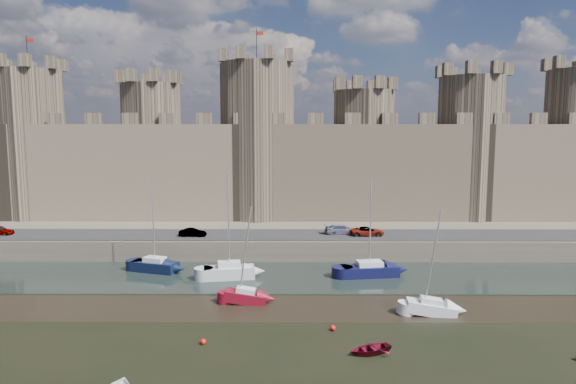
{
  "coord_description": "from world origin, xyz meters",
  "views": [
    {
      "loc": [
        7.07,
        -29.53,
        15.78
      ],
      "look_at": [
        6.77,
        22.0,
        9.47
      ],
      "focal_mm": 32.0,
      "sensor_mm": 36.0,
      "label": 1
    }
  ],
  "objects_px": {
    "car_3": "(367,232)",
    "sailboat_1": "(155,265)",
    "sailboat_3": "(369,269)",
    "sailboat_4": "(246,296)",
    "car_1": "(193,233)",
    "sailboat_5": "(431,307)",
    "sailboat_2": "(229,271)",
    "car_2": "(341,230)"
  },
  "relations": [
    {
      "from": "sailboat_3",
      "to": "sailboat_4",
      "type": "height_order",
      "value": "sailboat_3"
    },
    {
      "from": "car_1",
      "to": "sailboat_2",
      "type": "relative_size",
      "value": 0.29
    },
    {
      "from": "car_1",
      "to": "sailboat_1",
      "type": "xyz_separation_m",
      "value": [
        -2.92,
        -6.97,
        -2.23
      ]
    },
    {
      "from": "sailboat_2",
      "to": "sailboat_3",
      "type": "height_order",
      "value": "sailboat_2"
    },
    {
      "from": "car_2",
      "to": "sailboat_5",
      "type": "distance_m",
      "value": 22.51
    },
    {
      "from": "sailboat_4",
      "to": "sailboat_2",
      "type": "bearing_deg",
      "value": 111.4
    },
    {
      "from": "sailboat_1",
      "to": "car_2",
      "type": "bearing_deg",
      "value": 39.74
    },
    {
      "from": "sailboat_1",
      "to": "sailboat_4",
      "type": "bearing_deg",
      "value": -24.93
    },
    {
      "from": "car_1",
      "to": "sailboat_2",
      "type": "distance_m",
      "value": 11.31
    },
    {
      "from": "car_3",
      "to": "sailboat_1",
      "type": "relative_size",
      "value": 0.4
    },
    {
      "from": "sailboat_5",
      "to": "car_1",
      "type": "bearing_deg",
      "value": 145.27
    },
    {
      "from": "car_3",
      "to": "sailboat_3",
      "type": "distance_m",
      "value": 9.68
    },
    {
      "from": "car_1",
      "to": "sailboat_1",
      "type": "relative_size",
      "value": 0.32
    },
    {
      "from": "car_1",
      "to": "sailboat_4",
      "type": "relative_size",
      "value": 0.37
    },
    {
      "from": "car_3",
      "to": "sailboat_5",
      "type": "bearing_deg",
      "value": -175.73
    },
    {
      "from": "sailboat_1",
      "to": "sailboat_3",
      "type": "xyz_separation_m",
      "value": [
        23.58,
        -1.66,
        -0.01
      ]
    },
    {
      "from": "sailboat_2",
      "to": "sailboat_4",
      "type": "distance_m",
      "value": 7.93
    },
    {
      "from": "car_3",
      "to": "sailboat_4",
      "type": "height_order",
      "value": "sailboat_4"
    },
    {
      "from": "car_1",
      "to": "car_2",
      "type": "relative_size",
      "value": 0.78
    },
    {
      "from": "car_1",
      "to": "car_3",
      "type": "xyz_separation_m",
      "value": [
        21.77,
        0.71,
        0.03
      ]
    },
    {
      "from": "sailboat_1",
      "to": "sailboat_3",
      "type": "relative_size",
      "value": 0.99
    },
    {
      "from": "car_3",
      "to": "sailboat_5",
      "type": "xyz_separation_m",
      "value": [
        2.46,
        -20.61,
        -2.41
      ]
    },
    {
      "from": "car_2",
      "to": "car_3",
      "type": "relative_size",
      "value": 1.02
    },
    {
      "from": "car_1",
      "to": "car_3",
      "type": "height_order",
      "value": "car_3"
    },
    {
      "from": "sailboat_4",
      "to": "car_2",
      "type": "bearing_deg",
      "value": 64.37
    },
    {
      "from": "car_2",
      "to": "sailboat_5",
      "type": "xyz_separation_m",
      "value": [
        5.61,
        -21.66,
        -2.45
      ]
    },
    {
      "from": "sailboat_1",
      "to": "sailboat_3",
      "type": "height_order",
      "value": "sailboat_3"
    },
    {
      "from": "sailboat_3",
      "to": "sailboat_5",
      "type": "bearing_deg",
      "value": -80.51
    },
    {
      "from": "sailboat_1",
      "to": "sailboat_5",
      "type": "xyz_separation_m",
      "value": [
        27.15,
        -12.93,
        -0.14
      ]
    },
    {
      "from": "car_1",
      "to": "sailboat_3",
      "type": "height_order",
      "value": "sailboat_3"
    },
    {
      "from": "car_2",
      "to": "sailboat_4",
      "type": "height_order",
      "value": "sailboat_4"
    },
    {
      "from": "sailboat_2",
      "to": "sailboat_5",
      "type": "height_order",
      "value": "sailboat_2"
    },
    {
      "from": "sailboat_5",
      "to": "sailboat_1",
      "type": "bearing_deg",
      "value": 159.2
    },
    {
      "from": "car_2",
      "to": "sailboat_4",
      "type": "distance_m",
      "value": 21.74
    },
    {
      "from": "car_3",
      "to": "sailboat_3",
      "type": "xyz_separation_m",
      "value": [
        -1.11,
        -9.34,
        -2.28
      ]
    },
    {
      "from": "car_2",
      "to": "sailboat_1",
      "type": "height_order",
      "value": "sailboat_1"
    },
    {
      "from": "sailboat_1",
      "to": "sailboat_5",
      "type": "bearing_deg",
      "value": -7.8
    },
    {
      "from": "car_1",
      "to": "car_3",
      "type": "relative_size",
      "value": 0.8
    },
    {
      "from": "car_3",
      "to": "sailboat_3",
      "type": "bearing_deg",
      "value": 170.69
    },
    {
      "from": "sailboat_2",
      "to": "sailboat_4",
      "type": "height_order",
      "value": "sailboat_2"
    },
    {
      "from": "car_1",
      "to": "sailboat_5",
      "type": "height_order",
      "value": "sailboat_5"
    },
    {
      "from": "sailboat_3",
      "to": "sailboat_5",
      "type": "height_order",
      "value": "sailboat_3"
    }
  ]
}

